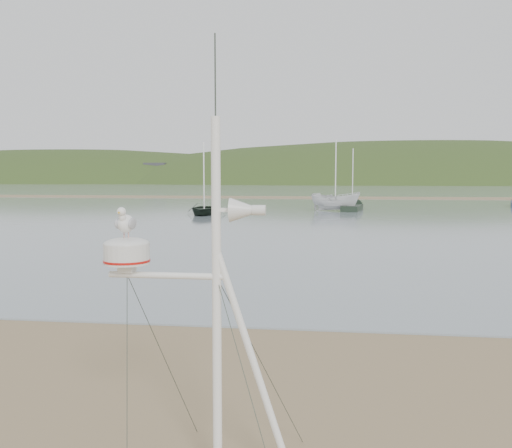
# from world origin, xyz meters

# --- Properties ---
(ground) EXTENTS (560.00, 560.00, 0.00)m
(ground) POSITION_xyz_m (0.00, 0.00, 0.00)
(ground) COLOR #7A6346
(ground) RESTS_ON ground
(water) EXTENTS (560.00, 256.00, 0.04)m
(water) POSITION_xyz_m (0.00, 132.00, 0.02)
(water) COLOR gray
(water) RESTS_ON ground
(sandbar) EXTENTS (560.00, 7.00, 0.07)m
(sandbar) POSITION_xyz_m (0.00, 70.00, 0.07)
(sandbar) COLOR #7A6346
(sandbar) RESTS_ON water
(hill_ridge) EXTENTS (620.00, 180.00, 80.00)m
(hill_ridge) POSITION_xyz_m (18.52, 235.00, -19.70)
(hill_ridge) COLOR #263817
(hill_ridge) RESTS_ON ground
(far_cottages) EXTENTS (294.40, 6.30, 8.00)m
(far_cottages) POSITION_xyz_m (3.00, 196.00, 4.00)
(far_cottages) COLOR silver
(far_cottages) RESTS_ON ground
(mast_rig) EXTENTS (2.03, 2.17, 4.59)m
(mast_rig) POSITION_xyz_m (1.60, -1.67, 1.11)
(mast_rig) COLOR white
(mast_rig) RESTS_ON ground
(boat_dark) EXTENTS (3.26, 1.16, 4.47)m
(boat_dark) POSITION_xyz_m (-6.92, 35.58, 2.28)
(boat_dark) COLOR black
(boat_dark) RESTS_ON water
(boat_white) EXTENTS (2.09, 2.06, 4.43)m
(boat_white) POSITION_xyz_m (3.62, 41.54, 2.26)
(boat_white) COLOR silver
(boat_white) RESTS_ON water
(sailboat_dark_mid) EXTENTS (2.49, 6.18, 6.02)m
(sailboat_dark_mid) POSITION_xyz_m (5.41, 43.73, 0.30)
(sailboat_dark_mid) COLOR black
(sailboat_dark_mid) RESTS_ON ground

